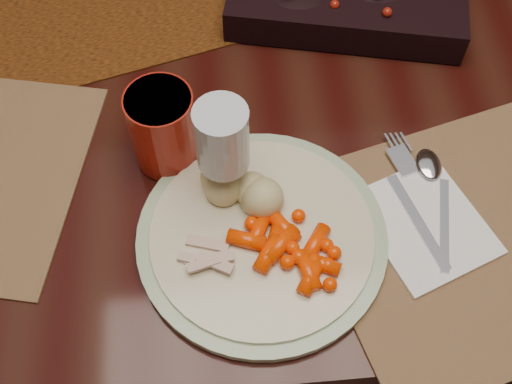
{
  "coord_description": "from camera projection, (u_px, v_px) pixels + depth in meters",
  "views": [
    {
      "loc": [
        -0.07,
        -0.67,
        1.44
      ],
      "look_at": [
        -0.04,
        -0.29,
        0.8
      ],
      "focal_mm": 45.0,
      "sensor_mm": 36.0,
      "label": 1
    }
  ],
  "objects": [
    {
      "name": "wine_glass",
      "position": [
        224.0,
        159.0,
        0.73
      ],
      "size": [
        0.08,
        0.08,
        0.17
      ],
      "primitive_type": null,
      "rotation": [
        0.0,
        0.0,
        -0.28
      ],
      "color": "silver",
      "rests_on": "dining_table"
    },
    {
      "name": "spoon",
      "position": [
        439.0,
        205.0,
        0.79
      ],
      "size": [
        0.07,
        0.16,
        0.0
      ],
      "primitive_type": null,
      "rotation": [
        0.0,
        0.0,
        -0.24
      ],
      "color": "silver",
      "rests_on": "napkin"
    },
    {
      "name": "baby_carrots",
      "position": [
        284.0,
        249.0,
        0.74
      ],
      "size": [
        0.12,
        0.11,
        0.02
      ],
      "primitive_type": null,
      "rotation": [
        0.0,
        0.0,
        0.23
      ],
      "color": "#FF3A00",
      "rests_on": "dinner_plate"
    },
    {
      "name": "placemat_main",
      "position": [
        503.0,
        228.0,
        0.78
      ],
      "size": [
        0.52,
        0.44,
        0.0
      ],
      "primitive_type": "cube",
      "rotation": [
        0.0,
        0.0,
        0.27
      ],
      "color": "#845A46",
      "rests_on": "dining_table"
    },
    {
      "name": "turkey_shreds",
      "position": [
        198.0,
        254.0,
        0.73
      ],
      "size": [
        0.09,
        0.08,
        0.02
      ],
      "primitive_type": null,
      "rotation": [
        0.0,
        0.0,
        0.22
      ],
      "color": "tan",
      "rests_on": "dinner_plate"
    },
    {
      "name": "mashed_potatoes",
      "position": [
        240.0,
        181.0,
        0.77
      ],
      "size": [
        0.1,
        0.09,
        0.05
      ],
      "primitive_type": null,
      "rotation": [
        0.0,
        0.0,
        -0.12
      ],
      "color": "#CDB87B",
      "rests_on": "dinner_plate"
    },
    {
      "name": "napkin",
      "position": [
        425.0,
        224.0,
        0.78
      ],
      "size": [
        0.18,
        0.19,
        0.01
      ],
      "primitive_type": "cube",
      "rotation": [
        0.0,
        0.0,
        0.37
      ],
      "color": "white",
      "rests_on": "placemat_main"
    },
    {
      "name": "dining_table",
      "position": [
        263.0,
        178.0,
        1.27
      ],
      "size": [
        1.8,
        1.0,
        0.75
      ],
      "primitive_type": "cube",
      "color": "black",
      "rests_on": "floor"
    },
    {
      "name": "red_cup",
      "position": [
        163.0,
        128.0,
        0.79
      ],
      "size": [
        0.08,
        0.08,
        0.11
      ],
      "primitive_type": "cylinder",
      "rotation": [
        0.0,
        0.0,
        -0.01
      ],
      "color": "#9E1C10",
      "rests_on": "placemat_main"
    },
    {
      "name": "floor",
      "position": [
        262.0,
        259.0,
        1.59
      ],
      "size": [
        5.0,
        5.0,
        0.0
      ],
      "primitive_type": "plane",
      "color": "black",
      "rests_on": "ground"
    },
    {
      "name": "dinner_plate",
      "position": [
        262.0,
        236.0,
        0.76
      ],
      "size": [
        0.34,
        0.34,
        0.02
      ],
      "primitive_type": "cylinder",
      "rotation": [
        0.0,
        0.0,
        -0.15
      ],
      "color": "beige",
      "rests_on": "placemat_main"
    },
    {
      "name": "fork",
      "position": [
        414.0,
        205.0,
        0.79
      ],
      "size": [
        0.08,
        0.18,
        0.0
      ],
      "primitive_type": null,
      "rotation": [
        0.0,
        0.0,
        0.29
      ],
      "color": "white",
      "rests_on": "napkin"
    }
  ]
}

